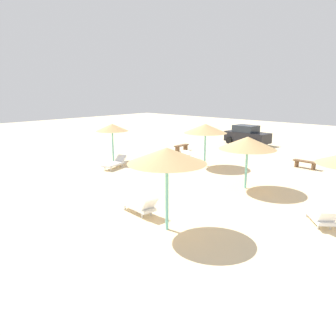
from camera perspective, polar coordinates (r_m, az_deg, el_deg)
name	(u,v)px	position (r m, az deg, el deg)	size (l,w,h in m)	color
ground_plane	(121,207)	(14.45, -8.13, -6.69)	(80.00, 80.00, 0.00)	beige
parasol_0	(112,128)	(23.24, -9.59, 6.87)	(2.23, 2.23, 2.60)	#6BC6BC
parasol_1	(167,156)	(11.36, -0.19, 2.11)	(2.76, 2.76, 3.00)	#6BC6BC
parasol_2	(205,129)	(21.49, 6.47, 6.76)	(2.77, 2.77, 2.76)	#6BC6BC
parasol_5	(248,143)	(16.88, 13.54, 4.20)	(2.84, 2.84, 2.65)	#6BC6BC
lounger_0	(115,163)	(21.44, -9.14, 0.85)	(1.10, 1.99, 0.71)	white
lounger_1	(140,206)	(13.57, -4.92, -6.48)	(1.90, 0.84, 0.81)	white
lounger_2	(190,157)	(23.12, 3.77, 1.90)	(1.98, 1.47, 0.65)	white
lounger_4	(320,216)	(13.69, 24.69, -7.54)	(1.65, 1.84, 0.81)	white
bench_0	(305,163)	(22.79, 22.53, 0.80)	(1.53, 0.53, 0.49)	brown
bench_1	(182,147)	(27.06, 2.34, 3.70)	(0.48, 1.52, 0.49)	brown
parked_car	(247,135)	(31.05, 13.43, 5.50)	(4.11, 2.20, 1.72)	black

